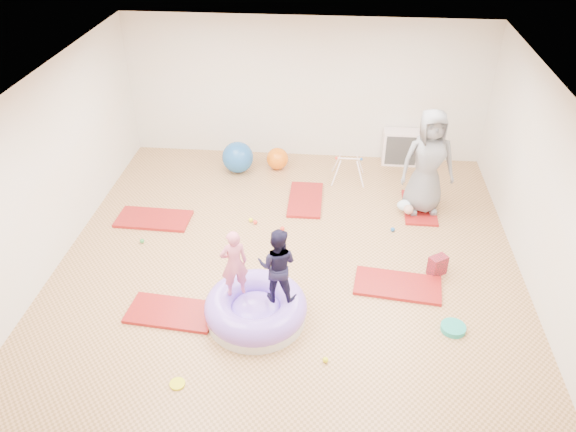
{
  "coord_description": "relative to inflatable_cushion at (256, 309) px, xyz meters",
  "views": [
    {
      "loc": [
        0.63,
        -6.39,
        5.36
      ],
      "look_at": [
        0.0,
        0.3,
        0.9
      ],
      "focal_mm": 35.0,
      "sensor_mm": 36.0,
      "label": 1
    }
  ],
  "objects": [
    {
      "name": "gym_mat_right",
      "position": [
        1.95,
        0.83,
        -0.14
      ],
      "size": [
        1.3,
        0.76,
        0.05
      ],
      "primitive_type": "cube",
      "rotation": [
        0.0,
        0.0,
        -0.12
      ],
      "color": "#A8200B",
      "rests_on": "ground"
    },
    {
      "name": "ball_pit_balls",
      "position": [
        0.1,
        1.4,
        -0.13
      ],
      "size": [
        4.12,
        3.06,
        0.07
      ],
      "color": "#ECF215",
      "rests_on": "ground"
    },
    {
      "name": "balance_disc",
      "position": [
        2.62,
        0.02,
        -0.13
      ],
      "size": [
        0.33,
        0.33,
        0.07
      ],
      "primitive_type": "cylinder",
      "color": "teal",
      "rests_on": "ground"
    },
    {
      "name": "infant",
      "position": [
        2.25,
        2.8,
        -0.01
      ],
      "size": [
        0.36,
        0.37,
        0.21
      ],
      "color": "silver",
      "rests_on": "gym_mat_rear_right"
    },
    {
      "name": "gym_mat_rear_right",
      "position": [
        2.48,
        2.98,
        -0.15
      ],
      "size": [
        0.56,
        1.11,
        0.05
      ],
      "primitive_type": "cube",
      "rotation": [
        0.0,
        0.0,
        1.56
      ],
      "color": "#A8200B",
      "rests_on": "ground"
    },
    {
      "name": "inflatable_cushion",
      "position": [
        0.0,
        0.0,
        0.0
      ],
      "size": [
        1.38,
        1.38,
        0.43
      ],
      "rotation": [
        0.0,
        0.0,
        -0.11
      ],
      "color": "silver",
      "rests_on": "ground"
    },
    {
      "name": "cube_shelf",
      "position": [
        2.24,
        4.68,
        0.18
      ],
      "size": [
        0.7,
        0.34,
        0.7
      ],
      "color": "white",
      "rests_on": "ground"
    },
    {
      "name": "child_navy",
      "position": [
        0.29,
        0.06,
        0.77
      ],
      "size": [
        0.56,
        0.45,
        1.08
      ],
      "primitive_type": "imported",
      "rotation": [
        0.0,
        0.0,
        3.05
      ],
      "color": "black",
      "rests_on": "inflatable_cushion"
    },
    {
      "name": "exercise_ball_orange",
      "position": [
        -0.17,
        4.23,
        0.05
      ],
      "size": [
        0.43,
        0.43,
        0.43
      ],
      "primitive_type": "sphere",
      "color": "orange",
      "rests_on": "ground"
    },
    {
      "name": "room",
      "position": [
        0.32,
        0.89,
        1.23
      ],
      "size": [
        7.01,
        8.01,
        2.81
      ],
      "color": "tan",
      "rests_on": "ground"
    },
    {
      "name": "child_pink",
      "position": [
        -0.28,
        0.1,
        0.73
      ],
      "size": [
        0.43,
        0.36,
        1.0
      ],
      "primitive_type": "imported",
      "rotation": [
        0.0,
        0.0,
        3.54
      ],
      "color": "#D7657E",
      "rests_on": "inflatable_cushion"
    },
    {
      "name": "yellow_toy",
      "position": [
        -0.78,
        -1.2,
        -0.16
      ],
      "size": [
        0.18,
        0.18,
        0.03
      ],
      "primitive_type": "cylinder",
      "color": "#ECF215",
      "rests_on": "ground"
    },
    {
      "name": "gym_mat_mid_left",
      "position": [
        -2.08,
        2.19,
        -0.14
      ],
      "size": [
        1.26,
        0.66,
        0.05
      ],
      "primitive_type": "cube",
      "rotation": [
        0.0,
        0.0,
        -0.03
      ],
      "color": "#A8200B",
      "rests_on": "ground"
    },
    {
      "name": "adult_caregiver",
      "position": [
        2.5,
        2.92,
        0.8
      ],
      "size": [
        0.97,
        0.7,
        1.84
      ],
      "primitive_type": "imported",
      "rotation": [
        0.0,
        0.0,
        0.14
      ],
      "color": "slate",
      "rests_on": "gym_mat_rear_right"
    },
    {
      "name": "gym_mat_center_back",
      "position": [
        0.46,
        3.06,
        -0.14
      ],
      "size": [
        0.59,
        1.17,
        0.05
      ],
      "primitive_type": "cube",
      "rotation": [
        0.0,
        0.0,
        1.57
      ],
      "color": "#A8200B",
      "rests_on": "ground"
    },
    {
      "name": "gym_mat_front_left",
      "position": [
        -1.16,
        -0.03,
        -0.14
      ],
      "size": [
        1.24,
        0.7,
        0.05
      ],
      "primitive_type": "cube",
      "rotation": [
        0.0,
        0.0,
        -0.09
      ],
      "color": "#A8200B",
      "rests_on": "ground"
    },
    {
      "name": "backpack",
      "position": [
        2.55,
        1.19,
        -0.02
      ],
      "size": [
        0.31,
        0.29,
        0.31
      ],
      "primitive_type": "cube",
      "rotation": [
        0.0,
        0.0,
        0.6
      ],
      "color": "red",
      "rests_on": "ground"
    },
    {
      "name": "exercise_ball_blue",
      "position": [
        -0.93,
        4.04,
        0.13
      ],
      "size": [
        0.61,
        0.61,
        0.61
      ],
      "primitive_type": "sphere",
      "color": "#1C57A1",
      "rests_on": "ground"
    },
    {
      "name": "infant_play_gym",
      "position": [
        1.21,
        3.88,
        0.15
      ],
      "size": [
        0.62,
        0.59,
        0.48
      ],
      "rotation": [
        0.0,
        0.0,
        -0.11
      ],
      "color": "white",
      "rests_on": "ground"
    }
  ]
}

